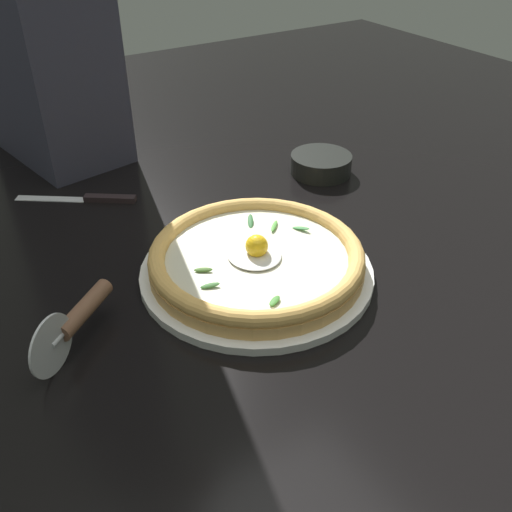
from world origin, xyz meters
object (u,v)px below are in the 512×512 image
pizza (256,257)px  table_knife (93,199)px  side_bowl (321,164)px  pizza_cutter (76,319)px

pizza → table_knife: 0.36m
side_bowl → table_knife: bearing=-107.1°
side_bowl → table_knife: size_ratio=0.63×
table_knife → side_bowl: bearing=72.9°
pizza → table_knife: bearing=-159.7°
side_bowl → pizza_cutter: (0.22, -0.54, 0.02)m
pizza_cutter → table_knife: size_ratio=0.70×
pizza → pizza_cutter: bearing=-88.9°
pizza → pizza_cutter: (0.01, -0.26, 0.01)m
pizza → pizza_cutter: pizza_cutter is taller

